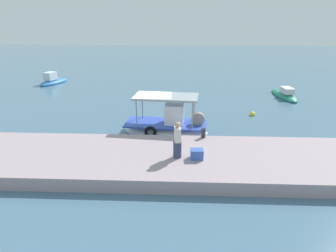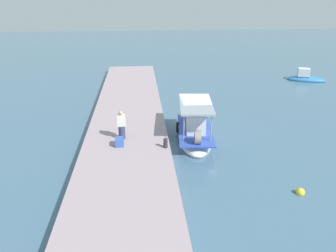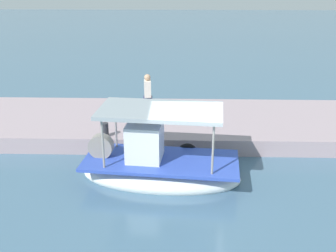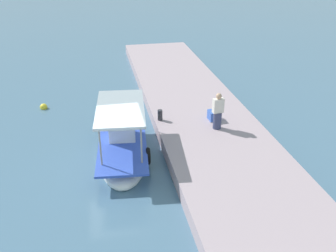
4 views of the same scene
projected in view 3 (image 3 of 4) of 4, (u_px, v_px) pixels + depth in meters
name	position (u px, v px, depth m)	size (l,w,h in m)	color
ground_plane	(189.00, 187.00, 12.76)	(120.00, 120.00, 0.00)	#486A83
dock_quay	(187.00, 124.00, 17.10)	(36.00, 5.05, 0.64)	#A79199
main_fishing_boat	(158.00, 166.00, 13.07)	(5.39, 2.58, 2.82)	white
fisherman_near_bollard	(148.00, 97.00, 16.97)	(0.44, 0.53, 1.78)	#373D5F
mooring_bollard	(105.00, 130.00, 14.88)	(0.24, 0.24, 0.54)	#2D2D33
cargo_crate	(127.00, 108.00, 17.31)	(0.59, 0.47, 0.47)	#395EB9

